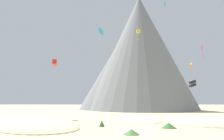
% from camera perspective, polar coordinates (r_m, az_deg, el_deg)
% --- Properties ---
extents(ground_plane, '(400.00, 400.00, 0.00)m').
position_cam_1_polar(ground_plane, '(29.79, 6.00, -17.43)').
color(ground_plane, '#C6B284').
extents(dune_foreground_left, '(11.43, 22.12, 1.68)m').
position_cam_1_polar(dune_foreground_left, '(49.92, 7.68, -13.94)').
color(dune_foreground_left, beige).
rests_on(dune_foreground_left, ground_plane).
extents(dune_foreground_right, '(22.96, 22.38, 2.38)m').
position_cam_1_polar(dune_foreground_right, '(45.95, 26.64, -13.54)').
color(dune_foreground_right, beige).
rests_on(dune_foreground_right, ground_plane).
extents(dune_midground, '(29.62, 30.58, 2.58)m').
position_cam_1_polar(dune_midground, '(41.00, -23.65, -14.40)').
color(dune_midground, beige).
rests_on(dune_midground, ground_plane).
extents(bush_low_patch, '(2.82, 2.82, 0.73)m').
position_cam_1_polar(bush_low_patch, '(27.28, 5.55, -17.45)').
color(bush_low_patch, '#477238').
rests_on(bush_low_patch, ground_plane).
extents(bush_ridge_crest, '(1.14, 1.14, 1.09)m').
position_cam_1_polar(bush_ridge_crest, '(35.09, -3.12, -15.27)').
color(bush_ridge_crest, '#386633').
rests_on(bush_ridge_crest, ground_plane).
extents(bush_mid_center, '(3.14, 3.14, 0.89)m').
position_cam_1_polar(bush_mid_center, '(34.45, 16.04, -15.24)').
color(bush_mid_center, '#386633').
rests_on(bush_mid_center, ground_plane).
extents(bush_scatter_east, '(3.73, 3.73, 0.69)m').
position_cam_1_polar(bush_scatter_east, '(42.91, 26.01, -13.51)').
color(bush_scatter_east, '#477238').
rests_on(bush_scatter_east, ground_plane).
extents(bush_far_right, '(1.67, 1.67, 0.77)m').
position_cam_1_polar(bush_far_right, '(51.55, 4.14, -13.40)').
color(bush_far_right, '#477238').
rests_on(bush_far_right, ground_plane).
extents(rock_massif, '(78.25, 78.25, 61.07)m').
position_cam_1_polar(rock_massif, '(104.71, 6.02, 3.19)').
color(rock_massif, slate).
rests_on(rock_massif, ground_plane).
extents(kite_teal_high, '(1.21, 1.59, 1.56)m').
position_cam_1_polar(kite_teal_high, '(68.70, 14.95, 18.11)').
color(kite_teal_high, teal).
extents(kite_rainbow_mid, '(0.88, 2.40, 5.03)m').
position_cam_1_polar(kite_rainbow_mid, '(85.38, 12.12, -0.83)').
color(kite_rainbow_mid, '#E5668C').
extents(kite_black_low, '(1.54, 1.42, 1.82)m').
position_cam_1_polar(kite_black_low, '(53.22, 22.24, -3.71)').
color(kite_black_low, black).
extents(kite_magenta_low, '(1.12, 0.31, 2.82)m').
position_cam_1_polar(kite_magenta_low, '(85.72, 8.42, -7.28)').
color(kite_magenta_low, '#D1339E').
extents(kite_orange_mid, '(0.84, 1.58, 5.86)m').
position_cam_1_polar(kite_orange_mid, '(78.31, 21.77, 1.36)').
color(kite_orange_mid, orange).
extents(kite_red_mid, '(1.38, 1.47, 1.67)m').
position_cam_1_polar(kite_red_mid, '(55.52, -16.51, 2.11)').
color(kite_red_mid, red).
extents(kite_gold_high, '(1.31, 1.29, 4.08)m').
position_cam_1_polar(kite_gold_high, '(72.88, 7.53, 11.10)').
color(kite_gold_high, gold).
extents(kite_pink_mid, '(0.94, 0.54, 4.05)m').
position_cam_1_polar(kite_pink_mid, '(67.79, 24.65, 5.69)').
color(kite_pink_mid, pink).
extents(kite_cyan_high, '(2.22, 2.54, 4.49)m').
position_cam_1_polar(kite_cyan_high, '(65.28, -3.48, 11.16)').
color(kite_cyan_high, '#33BCDB').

